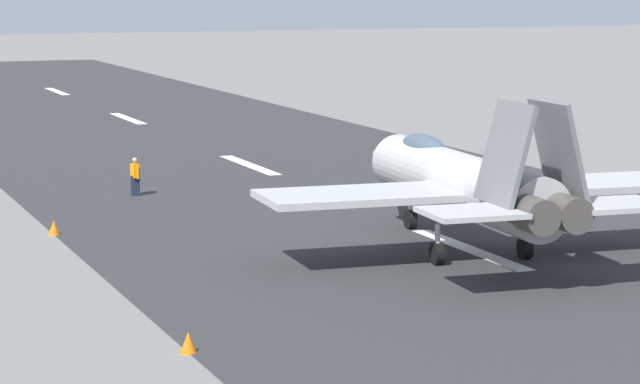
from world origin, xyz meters
The scene contains 6 objects.
ground_plane centered at (0.00, 0.00, 0.00)m, with size 400.00×400.00×0.00m, color slate.
runway_strip centered at (-0.02, 0.00, 0.01)m, with size 240.00×26.00×0.02m.
fighter_jet centered at (0.36, 0.52, 2.50)m, with size 16.86×14.85×5.70m.
crew_person centered at (16.81, 7.88, 0.85)m, with size 0.69×0.36×1.69m.
marker_cone_near centered at (-9.02, 13.01, 0.28)m, with size 0.44×0.44×0.55m, color orange.
marker_cone_mid centered at (8.69, 13.01, 0.28)m, with size 0.44×0.44×0.55m, color orange.
Camera 1 is at (-42.26, 22.56, 9.40)m, focal length 78.54 mm.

